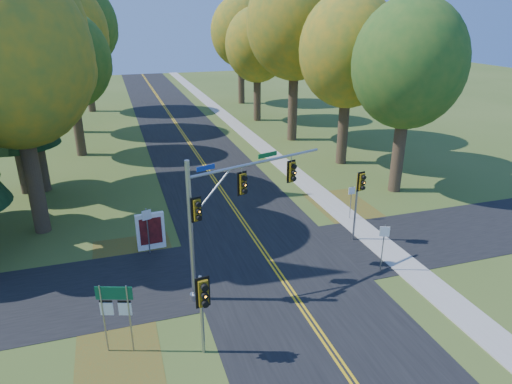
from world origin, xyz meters
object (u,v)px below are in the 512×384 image
object	(u,v)px
info_kiosk	(151,231)
traffic_mast	(227,204)
route_sign_cluster	(115,305)
east_signal_pole	(360,189)

from	to	relation	value
info_kiosk	traffic_mast	bearing A→B (deg)	-61.24
info_kiosk	route_sign_cluster	bearing A→B (deg)	-107.25
traffic_mast	route_sign_cluster	xyz separation A→B (m)	(-4.84, -2.86, -2.09)
east_signal_pole	info_kiosk	xyz separation A→B (m)	(-10.63, 2.51, -2.02)
traffic_mast	info_kiosk	xyz separation A→B (m)	(-2.95, 4.71, -3.06)
route_sign_cluster	east_signal_pole	bearing A→B (deg)	40.58
east_signal_pole	info_kiosk	bearing A→B (deg)	153.39
east_signal_pole	info_kiosk	world-z (taller)	east_signal_pole
traffic_mast	east_signal_pole	size ratio (longest dim) A/B	1.67
traffic_mast	east_signal_pole	world-z (taller)	traffic_mast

